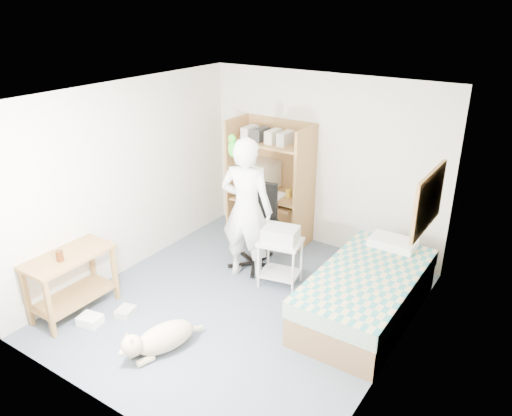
# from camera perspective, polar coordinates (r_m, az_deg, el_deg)

# --- Properties ---
(floor) EXTENTS (4.00, 4.00, 0.00)m
(floor) POSITION_cam_1_polar(r_m,az_deg,el_deg) (6.12, -1.52, -10.94)
(floor) COLOR #4D5968
(floor) RESTS_ON ground
(wall_back) EXTENTS (3.60, 0.02, 2.50)m
(wall_back) POSITION_cam_1_polar(r_m,az_deg,el_deg) (7.14, 7.68, 5.14)
(wall_back) COLOR beige
(wall_back) RESTS_ON floor
(wall_right) EXTENTS (0.02, 4.00, 2.50)m
(wall_right) POSITION_cam_1_polar(r_m,az_deg,el_deg) (4.81, 16.22, -4.83)
(wall_right) COLOR beige
(wall_right) RESTS_ON floor
(wall_left) EXTENTS (0.02, 4.00, 2.50)m
(wall_left) POSITION_cam_1_polar(r_m,az_deg,el_deg) (6.66, -14.43, 3.27)
(wall_left) COLOR beige
(wall_left) RESTS_ON floor
(ceiling) EXTENTS (3.60, 4.00, 0.02)m
(ceiling) POSITION_cam_1_polar(r_m,az_deg,el_deg) (5.16, -1.82, 12.74)
(ceiling) COLOR white
(ceiling) RESTS_ON wall_back
(computer_hutch) EXTENTS (1.20, 0.63, 1.80)m
(computer_hutch) POSITION_cam_1_polar(r_m,az_deg,el_deg) (7.38, 1.73, 2.42)
(computer_hutch) COLOR olive
(computer_hutch) RESTS_ON floor
(bed) EXTENTS (1.02, 2.02, 0.66)m
(bed) POSITION_cam_1_polar(r_m,az_deg,el_deg) (5.92, 12.49, -9.52)
(bed) COLOR brown
(bed) RESTS_ON floor
(side_desk) EXTENTS (0.50, 1.00, 0.75)m
(side_desk) POSITION_cam_1_polar(r_m,az_deg,el_deg) (6.12, -20.39, -7.16)
(side_desk) COLOR brown
(side_desk) RESTS_ON floor
(corkboard) EXTENTS (0.04, 0.94, 0.66)m
(corkboard) POSITION_cam_1_polar(r_m,az_deg,el_deg) (5.53, 19.15, 0.82)
(corkboard) COLOR #9A7645
(corkboard) RESTS_ON wall_right
(office_chair) EXTENTS (0.64, 0.64, 1.13)m
(office_chair) POSITION_cam_1_polar(r_m,az_deg,el_deg) (6.77, 0.02, -3.40)
(office_chair) COLOR black
(office_chair) RESTS_ON floor
(person) EXTENTS (0.76, 0.58, 1.88)m
(person) POSITION_cam_1_polar(r_m,az_deg,el_deg) (6.28, -1.08, -0.20)
(person) COLOR silver
(person) RESTS_ON floor
(parrot) EXTENTS (0.14, 0.24, 0.38)m
(parrot) POSITION_cam_1_polar(r_m,az_deg,el_deg) (6.14, -2.60, 6.97)
(parrot) COLOR #1A9315
(parrot) RESTS_ON person
(dog) EXTENTS (0.50, 0.94, 0.36)m
(dog) POSITION_cam_1_polar(r_m,az_deg,el_deg) (5.43, -10.92, -14.43)
(dog) COLOR tan
(dog) RESTS_ON floor
(printer_cart) EXTENTS (0.59, 0.51, 0.62)m
(printer_cart) POSITION_cam_1_polar(r_m,az_deg,el_deg) (6.32, 2.79, -5.45)
(printer_cart) COLOR silver
(printer_cart) RESTS_ON floor
(printer) EXTENTS (0.48, 0.40, 0.18)m
(printer) POSITION_cam_1_polar(r_m,az_deg,el_deg) (6.18, 2.84, -3.01)
(printer) COLOR beige
(printer) RESTS_ON printer_cart
(crt_monitor) EXTENTS (0.46, 0.48, 0.41)m
(crt_monitor) POSITION_cam_1_polar(r_m,az_deg,el_deg) (7.43, 0.57, 3.83)
(crt_monitor) COLOR beige
(crt_monitor) RESTS_ON computer_hutch
(keyboard) EXTENTS (0.46, 0.20, 0.03)m
(keyboard) POSITION_cam_1_polar(r_m,az_deg,el_deg) (7.29, 1.38, 0.87)
(keyboard) COLOR beige
(keyboard) RESTS_ON computer_hutch
(pencil_cup) EXTENTS (0.08, 0.08, 0.12)m
(pencil_cup) POSITION_cam_1_polar(r_m,az_deg,el_deg) (7.15, 3.74, 1.66)
(pencil_cup) COLOR gold
(pencil_cup) RESTS_ON computer_hutch
(drink_glass) EXTENTS (0.08, 0.08, 0.12)m
(drink_glass) POSITION_cam_1_polar(r_m,az_deg,el_deg) (5.87, -21.52, -5.12)
(drink_glass) COLOR #421D0A
(drink_glass) RESTS_ON side_desk
(floor_box_a) EXTENTS (0.29, 0.25, 0.10)m
(floor_box_a) POSITION_cam_1_polar(r_m,az_deg,el_deg) (6.07, -18.43, -12.05)
(floor_box_a) COLOR white
(floor_box_a) RESTS_ON floor
(floor_box_b) EXTENTS (0.23, 0.26, 0.08)m
(floor_box_b) POSITION_cam_1_polar(r_m,az_deg,el_deg) (6.12, -14.69, -11.36)
(floor_box_b) COLOR #BBBAB5
(floor_box_b) RESTS_ON floor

